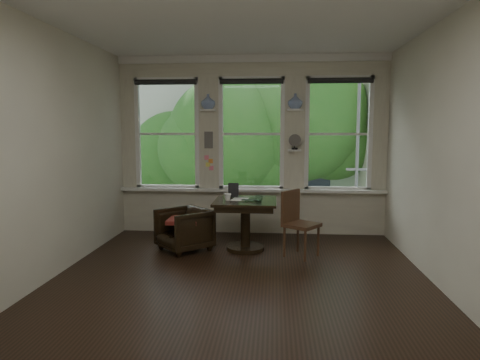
# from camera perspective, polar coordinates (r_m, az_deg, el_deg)

# --- Properties ---
(ground) EXTENTS (4.50, 4.50, 0.00)m
(ground) POSITION_cam_1_polar(r_m,az_deg,el_deg) (5.35, 0.13, -12.61)
(ground) COLOR black
(ground) RESTS_ON ground
(ceiling) EXTENTS (4.50, 4.50, 0.00)m
(ceiling) POSITION_cam_1_polar(r_m,az_deg,el_deg) (5.20, 0.14, 20.38)
(ceiling) COLOR silver
(ceiling) RESTS_ON ground
(wall_back) EXTENTS (4.50, 0.00, 4.50)m
(wall_back) POSITION_cam_1_polar(r_m,az_deg,el_deg) (7.30, 1.54, 4.58)
(wall_back) COLOR beige
(wall_back) RESTS_ON ground
(wall_front) EXTENTS (4.50, 0.00, 4.50)m
(wall_front) POSITION_cam_1_polar(r_m,az_deg,el_deg) (2.83, -3.48, 1.18)
(wall_front) COLOR beige
(wall_front) RESTS_ON ground
(wall_left) EXTENTS (0.00, 4.50, 4.50)m
(wall_left) POSITION_cam_1_polar(r_m,az_deg,el_deg) (5.70, -23.09, 3.44)
(wall_left) COLOR beige
(wall_left) RESTS_ON ground
(wall_right) EXTENTS (0.00, 4.50, 4.50)m
(wall_right) POSITION_cam_1_polar(r_m,az_deg,el_deg) (5.37, 24.86, 3.19)
(wall_right) COLOR beige
(wall_right) RESTS_ON ground
(window_left) EXTENTS (1.10, 0.12, 1.90)m
(window_left) POSITION_cam_1_polar(r_m,az_deg,el_deg) (7.52, -9.62, 6.08)
(window_left) COLOR white
(window_left) RESTS_ON ground
(window_center) EXTENTS (1.10, 0.12, 1.90)m
(window_center) POSITION_cam_1_polar(r_m,az_deg,el_deg) (7.30, 1.55, 6.15)
(window_center) COLOR white
(window_center) RESTS_ON ground
(window_right) EXTENTS (1.10, 0.12, 1.90)m
(window_right) POSITION_cam_1_polar(r_m,az_deg,el_deg) (7.36, 12.95, 5.99)
(window_right) COLOR white
(window_right) RESTS_ON ground
(shelf_left) EXTENTS (0.26, 0.16, 0.03)m
(shelf_left) POSITION_cam_1_polar(r_m,az_deg,el_deg) (7.28, -4.27, 9.28)
(shelf_left) COLOR white
(shelf_left) RESTS_ON ground
(shelf_right) EXTENTS (0.26, 0.16, 0.03)m
(shelf_right) POSITION_cam_1_polar(r_m,az_deg,el_deg) (7.20, 7.36, 9.27)
(shelf_right) COLOR white
(shelf_right) RESTS_ON ground
(intercom) EXTENTS (0.14, 0.06, 0.28)m
(intercom) POSITION_cam_1_polar(r_m,az_deg,el_deg) (7.31, -4.20, 5.35)
(intercom) COLOR #59544F
(intercom) RESTS_ON ground
(sticky_notes) EXTENTS (0.16, 0.01, 0.24)m
(sticky_notes) POSITION_cam_1_polar(r_m,az_deg,el_deg) (7.33, -4.17, 2.62)
(sticky_notes) COLOR pink
(sticky_notes) RESTS_ON ground
(desk_fan) EXTENTS (0.20, 0.20, 0.24)m
(desk_fan) POSITION_cam_1_polar(r_m,az_deg,el_deg) (7.18, 7.30, 4.73)
(desk_fan) COLOR #59544F
(desk_fan) RESTS_ON ground
(vase_left) EXTENTS (0.24, 0.24, 0.25)m
(vase_left) POSITION_cam_1_polar(r_m,az_deg,el_deg) (7.29, -4.28, 10.37)
(vase_left) COLOR silver
(vase_left) RESTS_ON shelf_left
(vase_right) EXTENTS (0.24, 0.24, 0.25)m
(vase_right) POSITION_cam_1_polar(r_m,az_deg,el_deg) (7.21, 7.38, 10.38)
(vase_right) COLOR silver
(vase_right) RESTS_ON shelf_right
(table) EXTENTS (0.90, 0.90, 0.75)m
(table) POSITION_cam_1_polar(r_m,az_deg,el_deg) (6.34, 0.73, -6.02)
(table) COLOR black
(table) RESTS_ON ground
(armchair_left) EXTENTS (0.96, 0.96, 0.62)m
(armchair_left) POSITION_cam_1_polar(r_m,az_deg,el_deg) (6.38, -7.46, -6.56)
(armchair_left) COLOR black
(armchair_left) RESTS_ON ground
(cushion_red) EXTENTS (0.45, 0.45, 0.06)m
(cushion_red) POSITION_cam_1_polar(r_m,az_deg,el_deg) (6.35, -7.48, -5.35)
(cushion_red) COLOR maroon
(cushion_red) RESTS_ON armchair_left
(side_chair_right) EXTENTS (0.59, 0.59, 0.92)m
(side_chair_right) POSITION_cam_1_polar(r_m,az_deg,el_deg) (6.06, 8.22, -5.86)
(side_chair_right) COLOR #3F2B16
(side_chair_right) RESTS_ON ground
(laptop) EXTENTS (0.33, 0.26, 0.02)m
(laptop) POSITION_cam_1_polar(r_m,az_deg,el_deg) (6.08, 1.41, -2.85)
(laptop) COLOR black
(laptop) RESTS_ON table
(mug) EXTENTS (0.14, 0.14, 0.10)m
(mug) POSITION_cam_1_polar(r_m,az_deg,el_deg) (6.21, -1.66, -2.28)
(mug) COLOR white
(mug) RESTS_ON table
(drinking_glass) EXTENTS (0.15, 0.15, 0.10)m
(drinking_glass) POSITION_cam_1_polar(r_m,az_deg,el_deg) (6.04, 2.46, -2.55)
(drinking_glass) COLOR white
(drinking_glass) RESTS_ON table
(tablet) EXTENTS (0.16, 0.08, 0.22)m
(tablet) POSITION_cam_1_polar(r_m,az_deg,el_deg) (6.48, -0.89, -1.37)
(tablet) COLOR black
(tablet) RESTS_ON table
(papers) EXTENTS (0.27, 0.33, 0.00)m
(papers) POSITION_cam_1_polar(r_m,az_deg,el_deg) (6.31, -0.09, -2.58)
(papers) COLOR silver
(papers) RESTS_ON table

